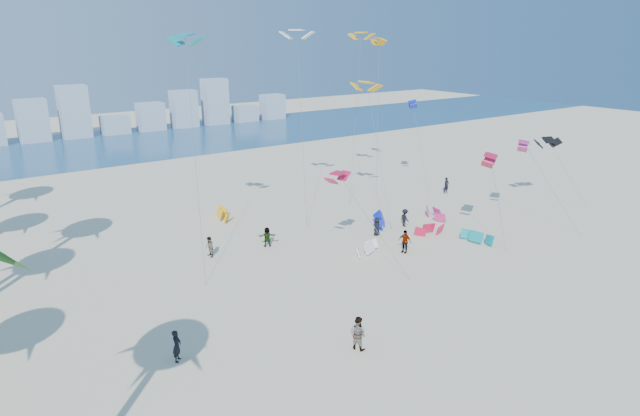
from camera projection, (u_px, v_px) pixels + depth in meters
ground at (472, 400)px, 24.58m from camera, size 220.00×220.00×0.00m
ocean at (83, 148)px, 80.37m from camera, size 220.00×220.00×0.00m
kitesurfer_near at (177, 346)px, 27.36m from camera, size 0.70×0.74×1.71m
kitesurfer_mid at (358, 333)px, 28.43m from camera, size 1.00×1.10×1.86m
kitesurfers_far at (347, 228)px, 44.45m from camera, size 28.27×10.23×1.81m
grounded_kites at (377, 226)px, 45.90m from camera, size 17.80×20.62×1.02m
flying_kites at (398, 93)px, 46.68m from camera, size 36.55×24.34×16.79m
distant_skyline at (58, 120)px, 86.53m from camera, size 85.00×3.00×8.40m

